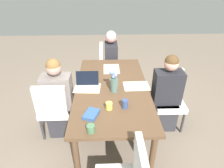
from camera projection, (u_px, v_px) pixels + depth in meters
The scene contains 17 objects.
ground_plane at pixel (112, 126), 3.13m from camera, with size 10.00×10.00×0.00m, color #756656.
dining_table at pixel (112, 92), 2.79m from camera, with size 1.92×1.01×0.74m.
chair_far_left_near at pixel (54, 107), 2.75m from camera, with size 0.44×0.44×0.90m.
person_far_left_near at pixel (59, 102), 2.80m from camera, with size 0.36×0.40×1.19m.
chair_near_left_mid at pixel (168, 96), 2.99m from camera, with size 0.44×0.44×0.90m.
person_near_left_mid at pixel (166, 97), 2.91m from camera, with size 0.36×0.40×1.19m.
chair_head_right_left_far at pixel (107, 64), 3.97m from camera, with size 0.44×0.44×0.90m.
person_head_right_left_far at pixel (111, 64), 3.90m from camera, with size 0.40×0.36×1.19m.
flower_vase at pixel (114, 82), 2.59m from camera, with size 0.11×0.11×0.30m.
placemat_far_left_near at pixel (87, 88), 2.72m from camera, with size 0.36×0.26×0.00m, color beige.
placemat_near_left_mid at pixel (136, 86), 2.77m from camera, with size 0.36×0.26×0.00m, color beige.
placemat_head_right_left_far at pixel (111, 69), 3.24m from camera, with size 0.36×0.26×0.00m, color beige.
laptop_far_left_near at pixel (87, 85), 2.72m from camera, with size 0.22×0.32×0.21m.
coffee_mug_near_left at pixel (91, 129), 1.98m from camera, with size 0.09×0.09×0.08m, color #47704C.
coffee_mug_near_right at pixel (109, 106), 2.30m from camera, with size 0.08×0.08×0.09m, color #DBC64C.
coffee_mug_centre_left at pixel (125, 104), 2.32m from camera, with size 0.07×0.07×0.11m, color #33477A.
book_red_cover at pixel (91, 114), 2.21m from camera, with size 0.20×0.14×0.04m, color #335693.
Camera 1 is at (-2.34, 0.08, 2.18)m, focal length 31.37 mm.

